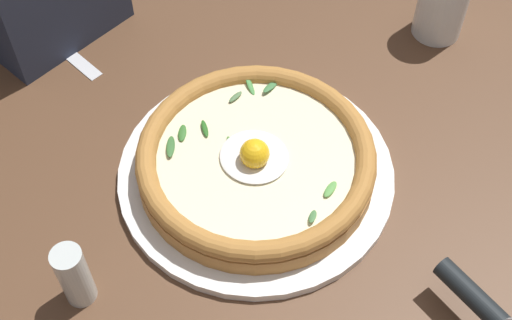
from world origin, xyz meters
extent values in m
cube|color=brown|center=(0.00, 0.00, -0.01)|extent=(2.40, 2.40, 0.03)
cylinder|color=white|center=(-0.03, 0.04, 0.01)|extent=(0.32, 0.32, 0.01)
cylinder|color=#B37839|center=(-0.03, 0.04, 0.02)|extent=(0.28, 0.28, 0.02)
torus|color=#B47938|center=(-0.03, 0.04, 0.04)|extent=(0.28, 0.28, 0.02)
cylinder|color=#F8ECBD|center=(-0.03, 0.04, 0.04)|extent=(0.23, 0.23, 0.00)
ellipsoid|color=white|center=(-0.03, 0.04, 0.04)|extent=(0.08, 0.08, 0.01)
sphere|color=yellow|center=(-0.03, 0.04, 0.06)|extent=(0.03, 0.03, 0.03)
ellipsoid|color=#56923D|center=(0.00, 0.04, 0.04)|extent=(0.03, 0.02, 0.01)
ellipsoid|color=#245F1C|center=(0.04, 0.04, 0.04)|extent=(0.02, 0.02, 0.01)
ellipsoid|color=#599F48|center=(-0.12, 0.03, 0.04)|extent=(0.01, 0.02, 0.00)
ellipsoid|color=#517849|center=(0.04, -0.02, 0.04)|extent=(0.01, 0.02, 0.00)
ellipsoid|color=#458E44|center=(0.04, -0.05, 0.04)|extent=(0.03, 0.02, 0.01)
ellipsoid|color=#356931|center=(0.06, 0.08, 0.04)|extent=(0.03, 0.03, 0.01)
ellipsoid|color=#35712B|center=(0.06, 0.06, 0.04)|extent=(0.02, 0.02, 0.01)
ellipsoid|color=#3E7B43|center=(0.02, -0.06, 0.04)|extent=(0.01, 0.03, 0.01)
ellipsoid|color=#497D46|center=(-0.12, 0.07, 0.04)|extent=(0.01, 0.02, 0.01)
cylinder|color=black|center=(-0.31, 0.06, 0.04)|extent=(0.10, 0.05, 0.02)
cube|color=silver|center=(0.31, 0.01, 0.00)|extent=(0.14, 0.04, 0.00)
cube|color=black|center=(0.42, -0.01, 0.01)|extent=(0.09, 0.03, 0.01)
cylinder|color=silver|center=(-0.10, -0.31, 0.05)|extent=(0.07, 0.07, 0.10)
cylinder|color=white|center=(-0.10, -0.31, 0.01)|extent=(0.06, 0.06, 0.03)
cylinder|color=silver|center=(0.04, 0.26, 0.04)|extent=(0.03, 0.03, 0.08)
camera|label=1|loc=(-0.30, 0.43, 0.67)|focal=49.08mm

